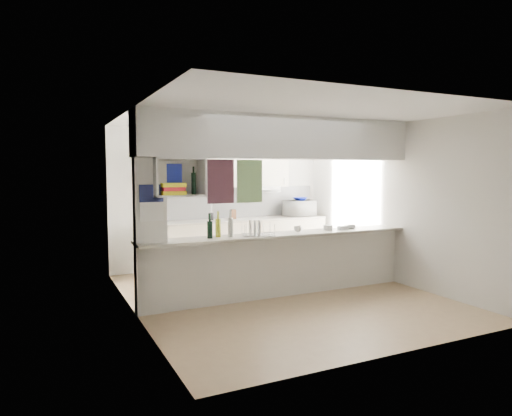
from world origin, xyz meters
TOP-DOWN VIEW (x-y plane):
  - floor at (0.00, 0.00)m, footprint 4.80×4.80m
  - ceiling at (0.00, 0.00)m, footprint 4.80×4.80m
  - wall_back at (0.00, 2.40)m, footprint 4.20×0.00m
  - wall_left at (-2.10, 0.00)m, footprint 0.00×4.80m
  - wall_right at (2.10, 0.00)m, footprint 0.00×4.80m
  - servery_partition at (-0.17, 0.00)m, footprint 4.20×0.50m
  - cubby_shelf at (-1.57, -0.06)m, footprint 0.65×0.35m
  - kitchen_run at (0.16, 2.14)m, footprint 3.60×0.63m
  - microwave at (1.57, 2.08)m, footprint 0.60×0.42m
  - bowl at (1.55, 2.04)m, footprint 0.27×0.27m
  - dish_rack at (-0.39, -0.03)m, footprint 0.51×0.44m
  - cup at (0.25, -0.06)m, footprint 0.13×0.13m
  - wine_bottles at (-0.95, 0.01)m, footprint 0.37×0.15m
  - plastic_tubs at (1.04, 0.03)m, footprint 0.56×0.22m
  - utensil_jar at (-0.30, 2.15)m, footprint 0.10×0.10m
  - knife_block at (0.17, 2.18)m, footprint 0.09×0.07m

SIDE VIEW (x-z plane):
  - floor at x=0.00m, z-range 0.00..0.00m
  - kitchen_run at x=0.16m, z-range -0.29..1.95m
  - plastic_tubs at x=1.04m, z-range 0.92..0.99m
  - cup at x=0.25m, z-range 0.94..1.02m
  - utensil_jar at x=-0.30m, z-range 0.92..1.06m
  - knife_block at x=0.17m, z-range 0.92..1.10m
  - dish_rack at x=-0.39m, z-range 0.89..1.13m
  - wine_bottles at x=-0.95m, z-range 0.87..1.24m
  - microwave at x=1.57m, z-range 0.92..1.24m
  - bowl at x=1.55m, z-range 1.24..1.30m
  - wall_back at x=0.00m, z-range -0.80..3.40m
  - wall_left at x=-2.10m, z-range -1.10..3.70m
  - wall_right at x=2.10m, z-range -1.10..3.70m
  - servery_partition at x=-0.17m, z-range 0.36..2.96m
  - cubby_shelf at x=-1.57m, z-range 1.46..1.96m
  - ceiling at x=0.00m, z-range 2.60..2.60m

